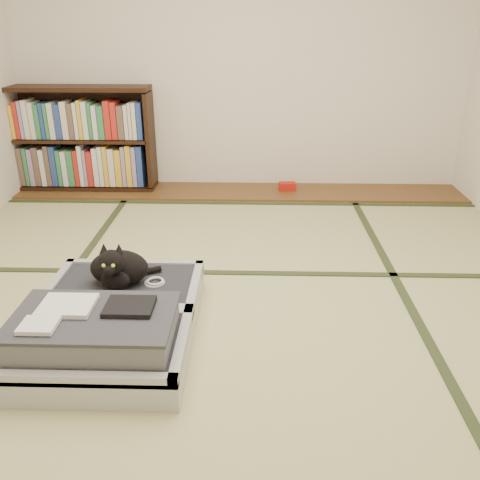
{
  "coord_description": "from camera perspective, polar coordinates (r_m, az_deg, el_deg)",
  "views": [
    {
      "loc": [
        0.13,
        -2.42,
        1.46
      ],
      "look_at": [
        0.05,
        0.35,
        0.25
      ],
      "focal_mm": 38.0,
      "sensor_mm": 36.0,
      "label": 1
    }
  ],
  "objects": [
    {
      "name": "bookcase",
      "position": [
        4.86,
        -17.3,
        10.58
      ],
      "size": [
        1.27,
        0.29,
        0.92
      ],
      "color": "black",
      "rests_on": "wood_strip"
    },
    {
      "name": "cat",
      "position": [
        2.74,
        -13.52,
        -3.11
      ],
      "size": [
        0.35,
        0.36,
        0.29
      ],
      "color": "black",
      "rests_on": "suitcase"
    },
    {
      "name": "tatami_borders",
      "position": [
        3.26,
        -0.81,
        -2.94
      ],
      "size": [
        4.0,
        4.5,
        0.01
      ],
      "color": "#2D381E",
      "rests_on": "ground"
    },
    {
      "name": "room_shell",
      "position": [
        2.42,
        -1.55,
        23.62
      ],
      "size": [
        4.5,
        4.5,
        4.5
      ],
      "color": "white",
      "rests_on": "ground"
    },
    {
      "name": "wood_strip",
      "position": [
        4.65,
        -0.02,
        5.45
      ],
      "size": [
        4.0,
        0.5,
        0.02
      ],
      "primitive_type": "cube",
      "color": "brown",
      "rests_on": "ground"
    },
    {
      "name": "cable_coil",
      "position": [
        2.77,
        -9.55,
        -4.68
      ],
      "size": [
        0.11,
        0.11,
        0.03
      ],
      "color": "white",
      "rests_on": "suitcase"
    },
    {
      "name": "suitcase",
      "position": [
        2.57,
        -14.38,
        -9.0
      ],
      "size": [
        0.8,
        1.06,
        0.31
      ],
      "color": "#B3B2B8",
      "rests_on": "floor"
    },
    {
      "name": "red_item",
      "position": [
        4.68,
        5.32,
        6.02
      ],
      "size": [
        0.16,
        0.1,
        0.07
      ],
      "primitive_type": "cube",
      "rotation": [
        0.0,
        0.0,
        0.07
      ],
      "color": "#AB170D",
      "rests_on": "wood_strip"
    },
    {
      "name": "floor",
      "position": [
        2.83,
        -1.23,
        -7.49
      ],
      "size": [
        4.5,
        4.5,
        0.0
      ],
      "primitive_type": "plane",
      "color": "#BEBD7E",
      "rests_on": "ground"
    }
  ]
}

